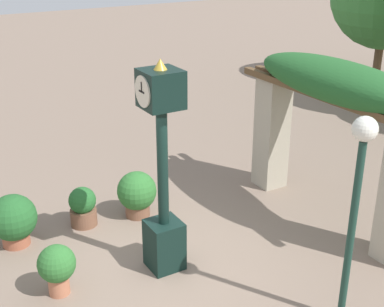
# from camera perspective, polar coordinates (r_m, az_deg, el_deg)

# --- Properties ---
(ground_plane) EXTENTS (60.00, 60.00, 0.00)m
(ground_plane) POSITION_cam_1_polar(r_m,az_deg,el_deg) (8.66, -2.03, -11.94)
(ground_plane) COLOR #7F6B5B
(pedestal_clock) EXTENTS (0.54, 0.59, 3.32)m
(pedestal_clock) POSITION_cam_1_polar(r_m,az_deg,el_deg) (7.90, -3.13, -2.54)
(pedestal_clock) COLOR black
(pedestal_clock) RESTS_ON ground
(pergola) EXTENTS (4.35, 1.13, 2.94)m
(pergola) POSITION_cam_1_polar(r_m,az_deg,el_deg) (9.48, 14.93, 4.97)
(pergola) COLOR #A89E89
(pergola) RESTS_ON ground
(potted_plant_near_left) EXTENTS (0.56, 0.56, 0.79)m
(potted_plant_near_left) POSITION_cam_1_polar(r_m,az_deg,el_deg) (8.08, -14.21, -11.61)
(potted_plant_near_left) COLOR #B26B4C
(potted_plant_near_left) RESTS_ON ground
(potted_plant_near_right) EXTENTS (0.73, 0.73, 0.87)m
(potted_plant_near_right) POSITION_cam_1_polar(r_m,az_deg,el_deg) (9.89, -5.90, -4.21)
(potted_plant_near_right) COLOR brown
(potted_plant_near_right) RESTS_ON ground
(potted_plant_far_left) EXTENTS (0.79, 0.79, 0.91)m
(potted_plant_far_left) POSITION_cam_1_polar(r_m,az_deg,el_deg) (9.43, -18.52, -6.68)
(potted_plant_far_left) COLOR #9E563D
(potted_plant_far_left) RESTS_ON ground
(potted_plant_far_right) EXTENTS (0.49, 0.49, 0.73)m
(potted_plant_far_right) POSITION_cam_1_polar(r_m,az_deg,el_deg) (9.79, -11.57, -5.56)
(potted_plant_far_right) COLOR brown
(potted_plant_far_right) RESTS_ON ground
(lamp_post) EXTENTS (0.31, 0.31, 2.92)m
(lamp_post) POSITION_cam_1_polar(r_m,az_deg,el_deg) (6.84, 17.31, -2.76)
(lamp_post) COLOR #19382D
(lamp_post) RESTS_ON ground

